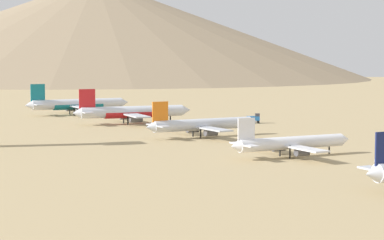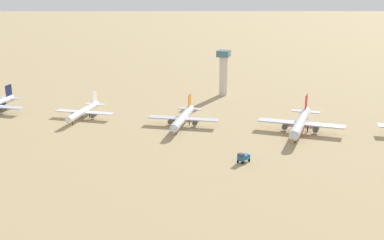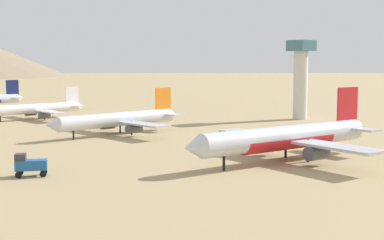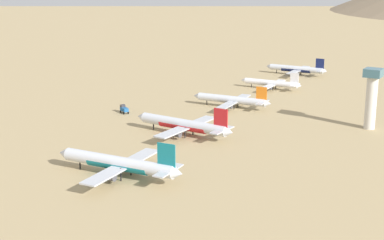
{
  "view_description": "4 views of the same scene",
  "coord_description": "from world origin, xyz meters",
  "px_view_note": "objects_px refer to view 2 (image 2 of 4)",
  "views": [
    {
      "loc": [
        -91.95,
        -208.52,
        25.34
      ],
      "look_at": [
        -4.35,
        -10.39,
        6.48
      ],
      "focal_mm": 65.54,
      "sensor_mm": 36.0,
      "label": 1
    },
    {
      "loc": [
        223.31,
        68.88,
        69.09
      ],
      "look_at": [
        7.57,
        3.39,
        4.81
      ],
      "focal_mm": 47.86,
      "sensor_mm": 36.0,
      "label": 2
    },
    {
      "loc": [
        76.9,
        122.48,
        19.13
      ],
      "look_at": [
        -4.52,
        19.29,
        5.29
      ],
      "focal_mm": 51.19,
      "sensor_mm": 36.0,
      "label": 3
    },
    {
      "loc": [
        -129.97,
        252.94,
        69.79
      ],
      "look_at": [
        -4.99,
        48.72,
        6.34
      ],
      "focal_mm": 55.38,
      "sensor_mm": 36.0,
      "label": 4
    }
  ],
  "objects_px": {
    "parked_jet_2": "(183,118)",
    "service_truck": "(243,157)",
    "parked_jet_3": "(301,123)",
    "control_tower": "(223,70)",
    "parked_jet_1": "(83,112)"
  },
  "relations": [
    {
      "from": "parked_jet_2",
      "to": "service_truck",
      "type": "distance_m",
      "value": 54.0
    },
    {
      "from": "parked_jet_2",
      "to": "parked_jet_3",
      "type": "bearing_deg",
      "value": 95.91
    },
    {
      "from": "service_truck",
      "to": "control_tower",
      "type": "height_order",
      "value": "control_tower"
    },
    {
      "from": "parked_jet_3",
      "to": "service_truck",
      "type": "height_order",
      "value": "parked_jet_3"
    },
    {
      "from": "parked_jet_3",
      "to": "control_tower",
      "type": "bearing_deg",
      "value": -141.01
    },
    {
      "from": "parked_jet_3",
      "to": "control_tower",
      "type": "height_order",
      "value": "control_tower"
    },
    {
      "from": "parked_jet_2",
      "to": "parked_jet_3",
      "type": "height_order",
      "value": "parked_jet_3"
    },
    {
      "from": "parked_jet_1",
      "to": "parked_jet_3",
      "type": "relative_size",
      "value": 0.77
    },
    {
      "from": "service_truck",
      "to": "parked_jet_3",
      "type": "bearing_deg",
      "value": 159.07
    },
    {
      "from": "parked_jet_2",
      "to": "parked_jet_3",
      "type": "relative_size",
      "value": 0.87
    },
    {
      "from": "parked_jet_1",
      "to": "control_tower",
      "type": "height_order",
      "value": "control_tower"
    },
    {
      "from": "parked_jet_2",
      "to": "service_truck",
      "type": "height_order",
      "value": "parked_jet_2"
    },
    {
      "from": "parked_jet_3",
      "to": "service_truck",
      "type": "distance_m",
      "value": 48.28
    },
    {
      "from": "parked_jet_1",
      "to": "service_truck",
      "type": "relative_size",
      "value": 6.48
    },
    {
      "from": "parked_jet_1",
      "to": "parked_jet_3",
      "type": "xyz_separation_m",
      "value": [
        -7.29,
        105.44,
        1.05
      ]
    }
  ]
}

